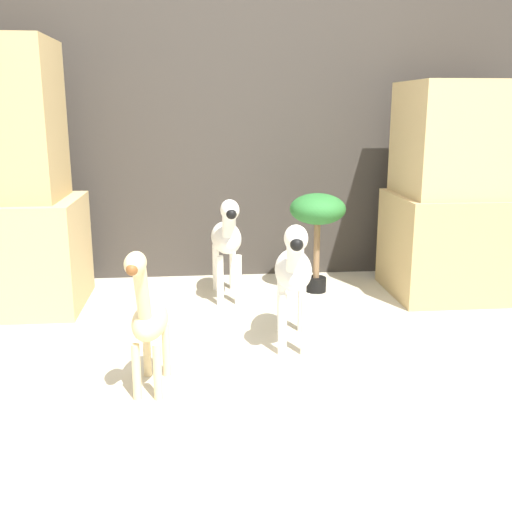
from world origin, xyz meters
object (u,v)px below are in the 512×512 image
zebra_left (227,237)px  potted_palm_front (318,215)px  zebra_right (294,270)px  giraffe_figurine (148,317)px

zebra_left → potted_palm_front: zebra_left is taller
zebra_right → zebra_left: bearing=109.9°
zebra_right → potted_palm_front: size_ratio=1.02×
zebra_left → giraffe_figurine: size_ratio=1.01×
zebra_left → potted_palm_front: size_ratio=1.02×
zebra_left → zebra_right: bearing=-70.1°
zebra_right → potted_palm_front: (0.27, 0.83, 0.10)m
potted_palm_front → giraffe_figurine: bearing=-126.0°
zebra_right → giraffe_figurine: size_ratio=1.01×
zebra_right → potted_palm_front: 0.88m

